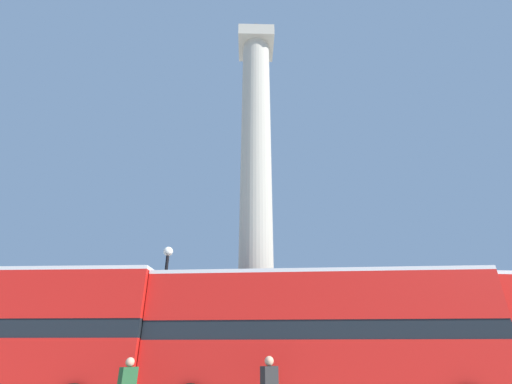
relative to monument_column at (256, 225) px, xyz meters
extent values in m
cube|color=#ADA593|center=(0.00, 0.00, -7.16)|extent=(4.74, 4.74, 1.24)
cube|color=#ADA593|center=(0.00, 0.00, -5.92)|extent=(3.41, 3.41, 1.24)
cylinder|color=#ADA593|center=(0.00, 0.00, 3.66)|extent=(1.74, 1.74, 17.91)
cube|color=#ADA593|center=(0.00, 0.00, 13.06)|extent=(2.35, 2.35, 0.90)
sphere|color=brown|center=(0.00, 0.00, 14.09)|extent=(1.16, 1.16, 1.16)
cube|color=red|center=(-8.92, -4.19, -4.30)|extent=(10.89, 3.11, 1.49)
cube|color=silver|center=(-8.92, -4.19, -3.50)|extent=(10.89, 3.11, 0.12)
cube|color=red|center=(1.91, -4.83, -6.46)|extent=(11.00, 3.37, 1.62)
cube|color=black|center=(1.91, -4.83, -5.38)|extent=(10.99, 3.32, 0.55)
cube|color=red|center=(1.91, -4.83, -4.39)|extent=(11.00, 3.37, 1.42)
cube|color=silver|center=(1.91, -4.83, -3.63)|extent=(11.00, 3.37, 0.12)
cube|color=#ADA593|center=(-11.68, 3.63, -6.65)|extent=(3.00, 2.19, 2.24)
ellipsoid|color=brown|center=(-11.68, 3.63, -3.95)|extent=(2.31, 1.02, 0.93)
cone|color=brown|center=(-10.59, 3.67, -3.53)|extent=(0.92, 0.55, 0.98)
cylinder|color=brown|center=(-11.68, 3.63, -3.03)|extent=(0.36, 0.36, 0.90)
sphere|color=brown|center=(-11.68, 3.63, -2.44)|extent=(0.28, 0.28, 0.28)
cylinder|color=brown|center=(-10.96, 3.91, -4.98)|extent=(0.20, 0.20, 1.12)
cylinder|color=brown|center=(-10.94, 3.40, -4.98)|extent=(0.20, 0.20, 1.12)
cylinder|color=brown|center=(-12.41, 3.86, -4.98)|extent=(0.20, 0.20, 1.12)
cylinder|color=brown|center=(-12.39, 3.34, -4.98)|extent=(0.20, 0.20, 1.12)
cylinder|color=black|center=(-3.99, -1.62, -4.93)|extent=(0.14, 0.14, 5.69)
sphere|color=white|center=(-3.99, -1.62, -1.88)|extent=(0.42, 0.42, 0.42)
cube|color=#1E4C28|center=(-3.33, -7.11, -6.64)|extent=(0.41, 0.46, 0.64)
sphere|color=tan|center=(-3.33, -7.11, -6.21)|extent=(0.22, 0.22, 0.22)
cube|color=black|center=(0.16, -7.47, -6.62)|extent=(0.46, 0.43, 0.66)
sphere|color=tan|center=(0.16, -7.47, -6.18)|extent=(0.22, 0.22, 0.22)
camera|label=1|loc=(-0.37, -16.77, -5.98)|focal=24.00mm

